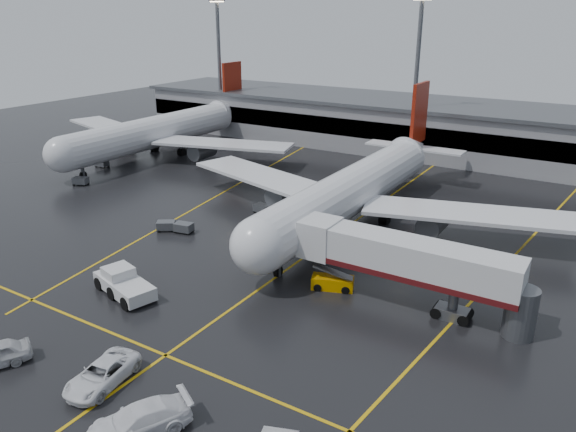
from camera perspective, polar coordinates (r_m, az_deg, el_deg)
The scene contains 20 objects.
ground at distance 57.53m, azimuth 2.75°, elevation -3.51°, with size 220.00×220.00×0.00m, color black.
apron_line_centre at distance 57.52m, azimuth 2.75°, elevation -3.50°, with size 0.25×90.00×0.02m, color gold.
apron_line_stop at distance 41.99m, azimuth -12.48°, elevation -13.83°, with size 60.00×0.25×0.02m, color gold.
apron_line_left at distance 75.78m, azimuth -6.83°, elevation 2.36°, with size 0.25×70.00×0.02m, color gold.
apron_line_right at distance 61.20m, azimuth 22.45°, elevation -3.60°, with size 0.25×70.00×0.02m, color gold.
terminal at distance 99.23m, azimuth 16.55°, elevation 8.54°, with size 122.00×19.00×8.60m.
light_mast_left at distance 113.06m, azimuth -7.10°, elevation 15.78°, with size 3.00×1.20×25.45m.
light_mast_mid at distance 93.60m, azimuth 13.12°, elevation 14.49°, with size 3.00×1.20×25.45m.
main_airliner at distance 64.19m, azimuth 7.03°, elevation 2.95°, with size 48.80×45.60×14.10m.
second_airliner at distance 97.42m, azimuth -12.94°, elevation 8.59°, with size 48.80×45.60×14.10m.
jet_bridge at distance 46.53m, azimuth 12.07°, elevation -4.68°, with size 19.90×3.40×6.05m.
pushback_tractor at distance 50.63m, azimuth -16.57°, elevation -6.72°, with size 7.09×4.38×2.37m.
belt_loader at distance 49.74m, azimuth 4.61°, elevation -6.85°, with size 4.00×2.75×2.34m.
service_van_a at distance 39.91m, azimuth -18.60°, elevation -15.17°, with size 2.59×5.61×1.56m, color white.
service_van_b at distance 35.41m, azimuth -15.12°, elevation -19.68°, with size 2.50×6.15×1.78m, color white.
baggage_cart_a at distance 62.77m, azimuth -10.69°, elevation -1.14°, with size 2.21×1.65×1.12m.
baggage_cart_b at distance 63.70m, azimuth -12.44°, elevation -0.95°, with size 2.38×2.20×1.12m.
baggage_cart_c at distance 67.65m, azimuth -2.66°, elevation 0.80°, with size 2.20×1.64×1.12m.
baggage_cart_d at distance 92.74m, azimuth -18.62°, elevation 5.18°, with size 2.10×1.46×1.12m.
baggage_cart_e at distance 84.06m, azimuth -20.58°, elevation 3.43°, with size 2.33×1.92×1.12m.
Camera 1 is at (25.27, -46.13, 23.29)m, focal length 34.54 mm.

